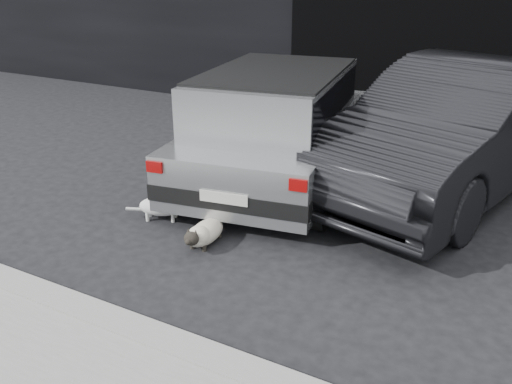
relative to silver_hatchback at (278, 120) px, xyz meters
The scene contains 7 objects.
ground 1.12m from the silver_hatchback, 112.44° to the right, with size 80.00×80.00×0.00m, color black.
garage_opening 3.34m from the silver_hatchback, 78.03° to the left, with size 4.00×0.10×2.60m, color black.
curb 3.50m from the silver_hatchback, 78.53° to the right, with size 18.00×0.25×0.12m, color gray.
silver_hatchback is the anchor object (origin of this frame).
second_car 2.08m from the silver_hatchback, 19.26° to the left, with size 1.59×4.55×1.50m, color black.
cat_siamese 2.05m from the silver_hatchback, 84.84° to the right, with size 0.30×0.77×0.27m.
cat_white 1.84m from the silver_hatchback, 106.78° to the right, with size 0.63×0.39×0.32m.
Camera 1 is at (3.13, -4.98, 2.49)m, focal length 38.00 mm.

